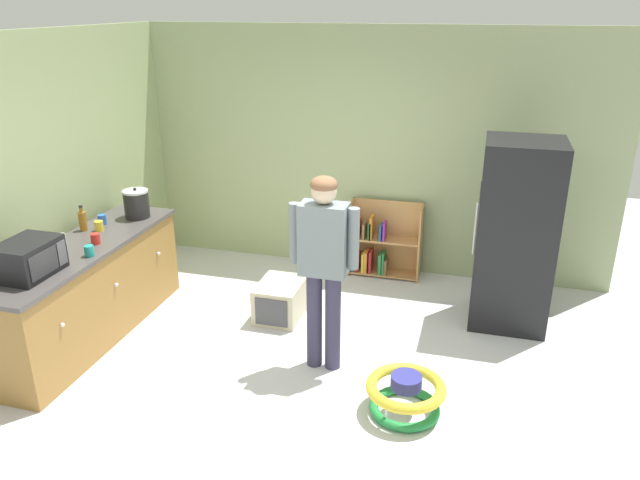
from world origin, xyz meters
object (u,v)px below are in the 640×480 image
object	(u,v)px
kitchen_counter	(87,291)
amber_bottle	(83,220)
pet_carrier	(281,300)
refrigerator	(516,235)
microwave	(28,258)
blue_cup	(102,220)
baby_walker	(405,394)
banana_bunch	(61,251)
standing_person	(324,257)
yellow_cup	(99,226)
crock_pot	(136,204)
red_cup	(95,239)
white_cup	(61,239)
teal_cup	(89,251)
bookshelf	(381,244)

from	to	relation	value
kitchen_counter	amber_bottle	bearing A→B (deg)	120.74
pet_carrier	refrigerator	bearing A→B (deg)	13.62
microwave	blue_cup	distance (m)	1.19
baby_walker	banana_bunch	world-z (taller)	banana_bunch
standing_person	yellow_cup	bearing A→B (deg)	172.52
crock_pot	red_cup	world-z (taller)	crock_pot
standing_person	microwave	bearing A→B (deg)	-162.14
microwave	banana_bunch	world-z (taller)	microwave
pet_carrier	white_cup	distance (m)	2.08
amber_bottle	microwave	bearing A→B (deg)	-77.91
microwave	teal_cup	size ratio (longest dim) A/B	5.05
kitchen_counter	teal_cup	distance (m)	0.57
crock_pot	teal_cup	distance (m)	1.01
amber_bottle	baby_walker	bearing A→B (deg)	-12.76
kitchen_counter	blue_cup	bearing A→B (deg)	104.20
crock_pot	pet_carrier	bearing A→B (deg)	-0.33
refrigerator	teal_cup	distance (m)	3.81
crock_pot	refrigerator	bearing A→B (deg)	8.00
bookshelf	banana_bunch	bearing A→B (deg)	-136.27
bookshelf	standing_person	xyz separation A→B (m)	(-0.13, -2.00, 0.65)
baby_walker	white_cup	size ratio (longest dim) A/B	6.36
teal_cup	red_cup	bearing A→B (deg)	114.38
kitchen_counter	standing_person	xyz separation A→B (m)	(2.21, 0.08, 0.56)
baby_walker	teal_cup	distance (m)	2.86
baby_walker	pet_carrier	world-z (taller)	pet_carrier
refrigerator	amber_bottle	world-z (taller)	refrigerator
kitchen_counter	microwave	distance (m)	0.86
refrigerator	yellow_cup	bearing A→B (deg)	-165.91
standing_person	banana_bunch	distance (m)	2.27
kitchen_counter	microwave	bearing A→B (deg)	-89.72
amber_bottle	pet_carrier	bearing A→B (deg)	14.49
yellow_cup	teal_cup	world-z (taller)	same
banana_bunch	refrigerator	bearing A→B (deg)	22.08
standing_person	pet_carrier	world-z (taller)	standing_person
pet_carrier	blue_cup	distance (m)	1.89
red_cup	white_cup	distance (m)	0.30
kitchen_counter	refrigerator	size ratio (longest dim) A/B	1.28
kitchen_counter	microwave	world-z (taller)	microwave
baby_walker	teal_cup	xyz separation A→B (m)	(-2.75, 0.19, 0.79)
kitchen_counter	bookshelf	bearing A→B (deg)	41.65
banana_bunch	red_cup	distance (m)	0.32
microwave	blue_cup	bearing A→B (deg)	96.83
bookshelf	baby_walker	distance (m)	2.54
baby_walker	blue_cup	size ratio (longest dim) A/B	6.36
refrigerator	yellow_cup	size ratio (longest dim) A/B	18.74
teal_cup	microwave	bearing A→B (deg)	-115.91
kitchen_counter	standing_person	size ratio (longest dim) A/B	1.36
banana_bunch	amber_bottle	world-z (taller)	amber_bottle
yellow_cup	red_cup	bearing A→B (deg)	-61.06
standing_person	amber_bottle	world-z (taller)	standing_person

